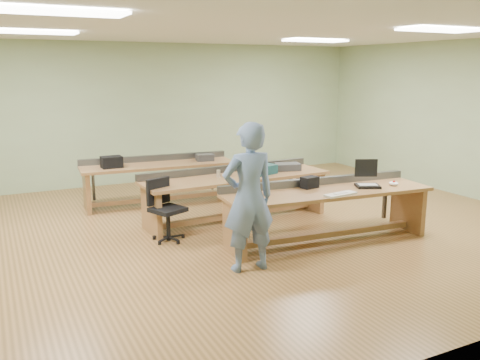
% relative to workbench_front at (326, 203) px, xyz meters
% --- Properties ---
extents(floor, '(10.00, 10.00, 0.00)m').
position_rel_workbench_front_xyz_m(floor, '(-1.01, 1.05, -0.56)').
color(floor, '#9A6B3A').
rests_on(floor, ground).
extents(ceiling, '(10.00, 10.00, 0.00)m').
position_rel_workbench_front_xyz_m(ceiling, '(-1.01, 1.05, 2.44)').
color(ceiling, silver).
rests_on(ceiling, wall_back).
extents(wall_back, '(10.00, 0.04, 3.00)m').
position_rel_workbench_front_xyz_m(wall_back, '(-1.01, 5.05, 0.94)').
color(wall_back, '#9AB78A').
rests_on(wall_back, floor).
extents(wall_front, '(10.00, 0.04, 3.00)m').
position_rel_workbench_front_xyz_m(wall_front, '(-1.01, -2.95, 0.94)').
color(wall_front, '#9AB78A').
rests_on(wall_front, floor).
extents(wall_right, '(0.04, 8.00, 3.00)m').
position_rel_workbench_front_xyz_m(wall_right, '(3.99, 1.05, 0.94)').
color(wall_right, '#9AB78A').
rests_on(wall_right, floor).
extents(fluor_panels, '(6.20, 3.50, 0.03)m').
position_rel_workbench_front_xyz_m(fluor_panels, '(-1.01, 1.05, 2.41)').
color(fluor_panels, white).
rests_on(fluor_panels, ceiling).
extents(workbench_front, '(3.12, 1.07, 0.86)m').
position_rel_workbench_front_xyz_m(workbench_front, '(0.00, 0.00, 0.00)').
color(workbench_front, olive).
rests_on(workbench_front, floor).
extents(workbench_mid, '(3.16, 0.96, 0.86)m').
position_rel_workbench_front_xyz_m(workbench_mid, '(-0.72, 1.49, 0.00)').
color(workbench_mid, olive).
rests_on(workbench_mid, floor).
extents(workbench_back, '(2.82, 0.95, 0.86)m').
position_rel_workbench_front_xyz_m(workbench_back, '(-1.52, 3.09, -0.01)').
color(workbench_back, olive).
rests_on(workbench_back, floor).
extents(person, '(0.69, 0.47, 1.84)m').
position_rel_workbench_front_xyz_m(person, '(-1.51, -0.49, 0.36)').
color(person, slate).
rests_on(person, floor).
extents(laptop_base, '(0.42, 0.39, 0.04)m').
position_rel_workbench_front_xyz_m(laptop_base, '(0.63, -0.13, 0.21)').
color(laptop_base, black).
rests_on(laptop_base, workbench_front).
extents(laptop_screen, '(0.31, 0.16, 0.26)m').
position_rel_workbench_front_xyz_m(laptop_screen, '(0.69, -0.01, 0.45)').
color(laptop_screen, black).
rests_on(laptop_screen, laptop_base).
extents(keyboard, '(0.51, 0.23, 0.03)m').
position_rel_workbench_front_xyz_m(keyboard, '(-0.02, -0.35, 0.20)').
color(keyboard, beige).
rests_on(keyboard, workbench_front).
extents(trackball_mouse, '(0.16, 0.18, 0.06)m').
position_rel_workbench_front_xyz_m(trackball_mouse, '(1.06, -0.21, 0.22)').
color(trackball_mouse, white).
rests_on(trackball_mouse, workbench_front).
extents(camera_bag, '(0.27, 0.20, 0.17)m').
position_rel_workbench_front_xyz_m(camera_bag, '(-0.15, 0.21, 0.27)').
color(camera_bag, black).
rests_on(camera_bag, workbench_front).
extents(task_chair, '(0.63, 0.63, 0.90)m').
position_rel_workbench_front_xyz_m(task_chair, '(-2.07, 1.04, -0.23)').
color(task_chair, black).
rests_on(task_chair, floor).
extents(parts_bin_teal, '(0.49, 0.42, 0.15)m').
position_rel_workbench_front_xyz_m(parts_bin_teal, '(-0.27, 1.42, 0.26)').
color(parts_bin_teal, '#153F45').
rests_on(parts_bin_teal, workbench_mid).
extents(parts_bin_grey, '(0.46, 0.35, 0.11)m').
position_rel_workbench_front_xyz_m(parts_bin_grey, '(0.28, 1.51, 0.25)').
color(parts_bin_grey, '#313133').
rests_on(parts_bin_grey, workbench_mid).
extents(mug, '(0.13, 0.13, 0.09)m').
position_rel_workbench_front_xyz_m(mug, '(-0.83, 1.52, 0.23)').
color(mug, '#313133').
rests_on(mug, workbench_mid).
extents(drinks_can, '(0.08, 0.08, 0.12)m').
position_rel_workbench_front_xyz_m(drinks_can, '(-1.02, 1.50, 0.25)').
color(drinks_can, silver).
rests_on(drinks_can, workbench_mid).
extents(storage_box_back, '(0.36, 0.26, 0.20)m').
position_rel_workbench_front_xyz_m(storage_box_back, '(-2.37, 3.06, 0.29)').
color(storage_box_back, black).
rests_on(storage_box_back, workbench_back).
extents(tray_back, '(0.35, 0.27, 0.13)m').
position_rel_workbench_front_xyz_m(tray_back, '(-0.64, 2.98, 0.25)').
color(tray_back, '#313133').
rests_on(tray_back, workbench_back).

